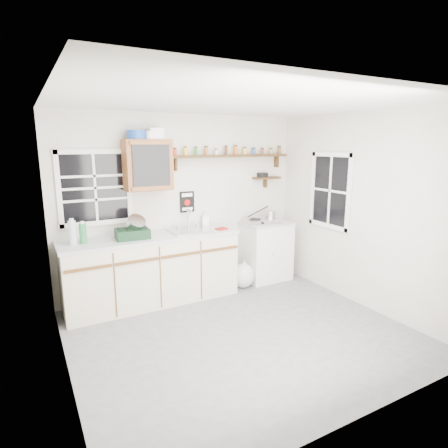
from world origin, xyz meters
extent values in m
cube|color=#535356|center=(0.00, 0.00, -0.01)|extent=(3.60, 3.20, 0.02)
cube|color=white|center=(0.00, 0.00, 2.51)|extent=(3.60, 3.20, 0.02)
cube|color=#B4B0A1|center=(-1.81, 0.00, 1.25)|extent=(0.02, 3.20, 2.50)
cube|color=#B4B0A1|center=(1.81, 0.00, 1.25)|extent=(0.02, 3.20, 2.50)
cube|color=#B4B0A1|center=(0.00, 1.61, 1.25)|extent=(3.60, 0.02, 2.50)
cube|color=#B4B0A1|center=(0.00, -1.61, 1.25)|extent=(3.60, 0.02, 2.50)
cube|color=beige|center=(-0.58, 1.30, 0.44)|extent=(2.27, 0.60, 0.88)
cube|color=#A2A5AA|center=(-0.58, 1.30, 0.90)|extent=(2.31, 0.62, 0.04)
cube|color=#5B3618|center=(-1.44, 0.99, 0.70)|extent=(0.53, 0.02, 0.03)
cube|color=#5B3618|center=(-0.87, 0.99, 0.70)|extent=(0.53, 0.02, 0.03)
cube|color=#5B3618|center=(-0.30, 0.99, 0.70)|extent=(0.53, 0.02, 0.03)
cube|color=#5B3618|center=(0.27, 0.99, 0.70)|extent=(0.53, 0.02, 0.03)
cube|color=silver|center=(1.25, 1.33, 0.44)|extent=(0.70, 0.55, 0.88)
cube|color=#A2A5AA|center=(1.25, 1.33, 0.90)|extent=(0.73, 0.57, 0.03)
cube|color=#B3B3B8|center=(-0.05, 1.30, 0.93)|extent=(0.52, 0.44, 0.03)
cylinder|color=#B3B3B8|center=(0.00, 1.46, 1.06)|extent=(0.02, 0.02, 0.28)
cylinder|color=#B3B3B8|center=(0.00, 1.40, 1.19)|extent=(0.02, 0.14, 0.02)
cube|color=brown|center=(-0.55, 1.45, 1.82)|extent=(0.60, 0.30, 0.65)
cube|color=black|center=(-0.55, 1.29, 1.82)|extent=(0.48, 0.02, 0.52)
cylinder|color=#17409B|center=(-0.68, 1.45, 2.21)|extent=(0.24, 0.24, 0.11)
cube|color=white|center=(-0.42, 1.45, 2.22)|extent=(0.18, 0.15, 0.14)
cylinder|color=white|center=(-0.51, 1.40, 2.20)|extent=(0.12, 0.12, 0.10)
cube|color=black|center=(0.73, 1.51, 1.92)|extent=(1.91, 0.18, 0.04)
cube|color=black|center=(-0.13, 1.55, 1.82)|extent=(0.03, 0.10, 0.18)
cube|color=black|center=(1.58, 1.55, 1.82)|extent=(0.03, 0.10, 0.18)
cylinder|color=red|center=(-0.15, 1.51, 1.98)|extent=(0.06, 0.06, 0.09)
cylinder|color=black|center=(-0.15, 1.51, 2.04)|extent=(0.05, 0.05, 0.02)
cylinder|color=gold|center=(0.01, 1.51, 1.99)|extent=(0.05, 0.05, 0.10)
cylinder|color=black|center=(0.01, 1.51, 2.05)|extent=(0.05, 0.05, 0.02)
cylinder|color=#267226|center=(0.17, 1.51, 1.99)|extent=(0.05, 0.05, 0.10)
cylinder|color=black|center=(0.17, 1.51, 2.05)|extent=(0.04, 0.04, 0.02)
cylinder|color=#99591E|center=(0.33, 1.51, 1.99)|extent=(0.05, 0.05, 0.11)
cylinder|color=black|center=(0.33, 1.51, 2.06)|extent=(0.05, 0.05, 0.02)
cylinder|color=silver|center=(0.49, 1.51, 1.97)|extent=(0.05, 0.05, 0.07)
cylinder|color=black|center=(0.49, 1.51, 2.02)|extent=(0.04, 0.04, 0.02)
cylinder|color=#4C2614|center=(0.65, 1.51, 2.00)|extent=(0.04, 0.04, 0.12)
cylinder|color=black|center=(0.65, 1.51, 2.06)|extent=(0.04, 0.04, 0.02)
cylinder|color=#B24C19|center=(0.80, 1.51, 2.00)|extent=(0.06, 0.06, 0.12)
cylinder|color=black|center=(0.80, 1.51, 2.07)|extent=(0.05, 0.05, 0.02)
cylinder|color=gold|center=(0.96, 1.51, 1.99)|extent=(0.06, 0.06, 0.09)
cylinder|color=black|center=(0.96, 1.51, 2.04)|extent=(0.05, 0.05, 0.02)
cylinder|color=#334C8C|center=(1.12, 1.51, 1.98)|extent=(0.06, 0.06, 0.08)
cylinder|color=black|center=(1.12, 1.51, 2.03)|extent=(0.05, 0.05, 0.02)
cylinder|color=maroon|center=(1.28, 1.51, 1.98)|extent=(0.05, 0.05, 0.08)
cylinder|color=black|center=(1.28, 1.51, 2.03)|extent=(0.04, 0.04, 0.02)
cylinder|color=#BF8C3F|center=(1.44, 1.51, 1.98)|extent=(0.05, 0.05, 0.08)
cylinder|color=black|center=(1.44, 1.51, 2.02)|extent=(0.04, 0.04, 0.02)
cylinder|color=brown|center=(1.60, 1.51, 1.99)|extent=(0.05, 0.05, 0.11)
cylinder|color=black|center=(1.60, 1.51, 2.06)|extent=(0.05, 0.05, 0.02)
cube|color=black|center=(1.38, 1.52, 1.57)|extent=(0.45, 0.15, 0.03)
cube|color=black|center=(1.38, 1.56, 1.49)|extent=(0.03, 0.08, 0.14)
cube|color=black|center=(1.30, 1.52, 1.62)|extent=(0.14, 0.10, 0.07)
cube|color=black|center=(0.05, 1.59, 1.28)|extent=(0.22, 0.01, 0.30)
cube|color=white|center=(0.05, 1.58, 1.38)|extent=(0.16, 0.00, 0.05)
cylinder|color=#A50C0C|center=(0.05, 1.58, 1.27)|extent=(0.09, 0.01, 0.09)
cube|color=white|center=(0.05, 1.58, 1.18)|extent=(0.16, 0.00, 0.04)
cube|color=black|center=(-1.20, 1.59, 1.55)|extent=(0.85, 0.02, 0.90)
cube|color=silver|center=(-1.20, 1.59, 1.55)|extent=(0.93, 0.03, 0.98)
cube|color=black|center=(1.79, 0.55, 1.45)|extent=(0.02, 0.70, 1.00)
cube|color=silver|center=(1.79, 0.55, 1.45)|extent=(0.03, 0.78, 1.08)
cylinder|color=#ACC3CA|center=(-1.54, 1.31, 1.06)|extent=(0.09, 0.09, 0.29)
cylinder|color=white|center=(-1.54, 1.31, 1.22)|extent=(0.05, 0.05, 0.03)
cylinder|color=#287841|center=(-1.42, 1.32, 1.04)|extent=(0.08, 0.08, 0.24)
cylinder|color=white|center=(-1.42, 1.32, 1.18)|extent=(0.05, 0.05, 0.03)
cube|color=black|center=(-0.84, 1.28, 0.98)|extent=(0.43, 0.34, 0.12)
cylinder|color=#B3B3B8|center=(-0.79, 1.28, 1.10)|extent=(0.29, 0.31, 0.25)
imported|color=silver|center=(0.30, 1.52, 1.03)|extent=(0.12, 0.12, 0.21)
cube|color=maroon|center=(0.39, 1.17, 0.93)|extent=(0.16, 0.14, 0.02)
cube|color=#B3B3B8|center=(1.17, 1.31, 0.94)|extent=(0.57, 0.34, 0.07)
cylinder|color=black|center=(1.04, 1.31, 0.98)|extent=(0.16, 0.16, 0.01)
cylinder|color=black|center=(1.31, 1.31, 0.98)|extent=(0.16, 0.16, 0.01)
cylinder|color=#B3B3B8|center=(1.31, 1.31, 1.03)|extent=(0.17, 0.17, 0.11)
cylinder|color=black|center=(1.14, 1.39, 1.07)|extent=(0.33, 0.10, 0.17)
ellipsoid|color=beige|center=(0.74, 1.16, 0.18)|extent=(0.39, 0.35, 0.40)
cone|color=beige|center=(0.76, 1.16, 0.37)|extent=(0.11, 0.11, 0.11)
camera|label=1|loc=(-2.03, -3.31, 2.09)|focal=30.00mm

